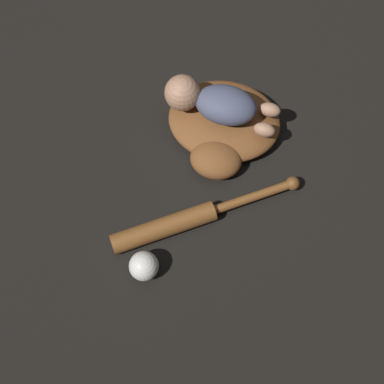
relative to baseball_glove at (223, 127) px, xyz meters
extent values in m
plane|color=black|center=(0.00, -0.08, -0.04)|extent=(6.00, 6.00, 0.00)
ellipsoid|color=brown|center=(0.01, -0.02, 0.00)|extent=(0.39, 0.35, 0.08)
ellipsoid|color=brown|center=(-0.03, 0.10, 0.00)|extent=(0.17, 0.16, 0.08)
ellipsoid|color=#4C516B|center=(0.01, -0.02, 0.08)|extent=(0.19, 0.15, 0.09)
sphere|color=tan|center=(0.13, 0.00, 0.09)|extent=(0.10, 0.10, 0.10)
ellipsoid|color=tan|center=(-0.12, -0.01, 0.06)|extent=(0.07, 0.05, 0.04)
ellipsoid|color=tan|center=(-0.10, -0.08, 0.06)|extent=(0.07, 0.05, 0.04)
cylinder|color=brown|center=(0.00, 0.34, -0.01)|extent=(0.23, 0.25, 0.06)
cylinder|color=brown|center=(-0.17, 0.15, -0.01)|extent=(0.17, 0.19, 0.02)
sphere|color=brown|center=(-0.25, 0.06, -0.01)|extent=(0.04, 0.04, 0.04)
sphere|color=white|center=(0.00, 0.46, 0.00)|extent=(0.08, 0.08, 0.08)
camera|label=1|loc=(-0.29, 0.73, 1.33)|focal=50.00mm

